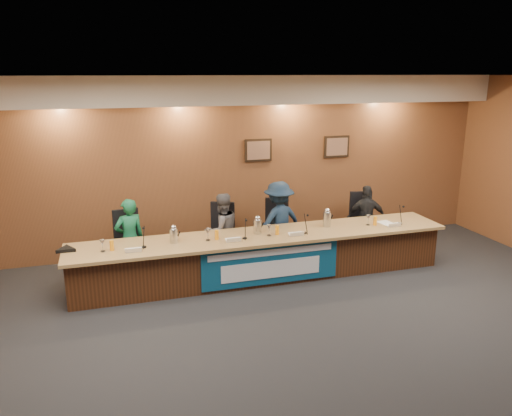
# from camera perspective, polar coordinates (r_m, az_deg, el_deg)

# --- Properties ---
(floor) EXTENTS (10.00, 10.00, 0.00)m
(floor) POSITION_cam_1_polar(r_m,az_deg,el_deg) (6.28, 7.73, -16.07)
(floor) COLOR black
(floor) RESTS_ON ground
(ceiling) EXTENTS (10.00, 8.00, 0.04)m
(ceiling) POSITION_cam_1_polar(r_m,az_deg,el_deg) (5.37, 8.98, 14.54)
(ceiling) COLOR silver
(ceiling) RESTS_ON wall_back
(wall_back) EXTENTS (10.00, 0.04, 3.20)m
(wall_back) POSITION_cam_1_polar(r_m,az_deg,el_deg) (9.29, -2.17, 5.01)
(wall_back) COLOR brown
(wall_back) RESTS_ON floor
(soffit) EXTENTS (10.00, 0.50, 0.50)m
(soffit) POSITION_cam_1_polar(r_m,az_deg,el_deg) (8.91, -1.83, 13.31)
(soffit) COLOR beige
(soffit) RESTS_ON wall_back
(dais_body) EXTENTS (6.00, 0.80, 0.70)m
(dais_body) POSITION_cam_1_polar(r_m,az_deg,el_deg) (8.14, 0.81, -5.61)
(dais_body) COLOR #3C1F0F
(dais_body) RESTS_ON floor
(dais_top) EXTENTS (6.10, 0.95, 0.05)m
(dais_top) POSITION_cam_1_polar(r_m,az_deg,el_deg) (7.97, 0.93, -3.22)
(dais_top) COLOR olive
(dais_top) RESTS_ON dais_body
(banner) EXTENTS (2.20, 0.02, 0.65)m
(banner) POSITION_cam_1_polar(r_m,az_deg,el_deg) (7.76, 1.75, -6.45)
(banner) COLOR navy
(banner) RESTS_ON dais_body
(banner_text_upper) EXTENTS (2.00, 0.01, 0.10)m
(banner_text_upper) POSITION_cam_1_polar(r_m,az_deg,el_deg) (7.68, 1.79, -5.10)
(banner_text_upper) COLOR silver
(banner_text_upper) RESTS_ON banner
(banner_text_lower) EXTENTS (1.60, 0.01, 0.28)m
(banner_text_lower) POSITION_cam_1_polar(r_m,az_deg,el_deg) (7.78, 1.77, -7.03)
(banner_text_lower) COLOR silver
(banner_text_lower) RESTS_ON banner
(wall_photo_left) EXTENTS (0.52, 0.04, 0.42)m
(wall_photo_left) POSITION_cam_1_polar(r_m,az_deg,el_deg) (9.33, 0.26, 6.62)
(wall_photo_left) COLOR black
(wall_photo_left) RESTS_ON wall_back
(wall_photo_right) EXTENTS (0.52, 0.04, 0.42)m
(wall_photo_right) POSITION_cam_1_polar(r_m,az_deg,el_deg) (9.92, 9.19, 6.94)
(wall_photo_right) COLOR black
(wall_photo_right) RESTS_ON wall_back
(panelist_a) EXTENTS (0.55, 0.44, 1.32)m
(panelist_a) POSITION_cam_1_polar(r_m,az_deg,el_deg) (8.30, -14.23, -3.41)
(panelist_a) COLOR #135A39
(panelist_a) RESTS_ON floor
(panelist_b) EXTENTS (0.75, 0.65, 1.30)m
(panelist_b) POSITION_cam_1_polar(r_m,az_deg,el_deg) (8.49, -3.90, -2.61)
(panelist_b) COLOR #545257
(panelist_b) RESTS_ON floor
(panelist_c) EXTENTS (1.03, 0.75, 1.44)m
(panelist_c) POSITION_cam_1_polar(r_m,az_deg,el_deg) (8.74, 2.61, -1.59)
(panelist_c) COLOR #14263E
(panelist_c) RESTS_ON floor
(panelist_d) EXTENTS (0.79, 0.51, 1.26)m
(panelist_d) POSITION_cam_1_polar(r_m,az_deg,el_deg) (9.46, 12.48, -1.20)
(panelist_d) COLOR black
(panelist_d) RESTS_ON floor
(office_chair_a) EXTENTS (0.55, 0.55, 0.08)m
(office_chair_a) POSITION_cam_1_polar(r_m,az_deg,el_deg) (8.45, -14.19, -4.36)
(office_chair_a) COLOR black
(office_chair_a) RESTS_ON floor
(office_chair_b) EXTENTS (0.63, 0.63, 0.08)m
(office_chair_b) POSITION_cam_1_polar(r_m,az_deg,el_deg) (8.64, -4.03, -3.49)
(office_chair_b) COLOR black
(office_chair_b) RESTS_ON floor
(office_chair_c) EXTENTS (0.61, 0.61, 0.08)m
(office_chair_c) POSITION_cam_1_polar(r_m,az_deg,el_deg) (8.90, 2.37, -2.89)
(office_chair_c) COLOR black
(office_chair_c) RESTS_ON floor
(office_chair_d) EXTENTS (0.56, 0.56, 0.08)m
(office_chair_d) POSITION_cam_1_polar(r_m,az_deg,el_deg) (9.59, 12.14, -1.89)
(office_chair_d) COLOR black
(office_chair_d) RESTS_ON floor
(nameplate_a) EXTENTS (0.24, 0.08, 0.10)m
(nameplate_a) POSITION_cam_1_polar(r_m,az_deg,el_deg) (7.37, -13.82, -4.67)
(nameplate_a) COLOR white
(nameplate_a) RESTS_ON dais_top
(microphone_a) EXTENTS (0.07, 0.07, 0.02)m
(microphone_a) POSITION_cam_1_polar(r_m,az_deg,el_deg) (7.56, -12.67, -4.36)
(microphone_a) COLOR black
(microphone_a) RESTS_ON dais_top
(juice_glass_a) EXTENTS (0.06, 0.06, 0.15)m
(juice_glass_a) POSITION_cam_1_polar(r_m,az_deg,el_deg) (7.54, -16.15, -4.15)
(juice_glass_a) COLOR orange
(juice_glass_a) RESTS_ON dais_top
(water_glass_a) EXTENTS (0.08, 0.08, 0.18)m
(water_glass_a) POSITION_cam_1_polar(r_m,az_deg,el_deg) (7.52, -17.14, -4.14)
(water_glass_a) COLOR silver
(water_glass_a) RESTS_ON dais_top
(nameplate_b) EXTENTS (0.24, 0.08, 0.10)m
(nameplate_b) POSITION_cam_1_polar(r_m,az_deg,el_deg) (7.60, -2.52, -3.61)
(nameplate_b) COLOR white
(nameplate_b) RESTS_ON dais_top
(microphone_b) EXTENTS (0.07, 0.07, 0.02)m
(microphone_b) POSITION_cam_1_polar(r_m,az_deg,el_deg) (7.76, -1.31, -3.47)
(microphone_b) COLOR black
(microphone_b) RESTS_ON dais_top
(juice_glass_b) EXTENTS (0.06, 0.06, 0.15)m
(juice_glass_b) POSITION_cam_1_polar(r_m,az_deg,el_deg) (7.73, -4.51, -3.08)
(juice_glass_b) COLOR orange
(juice_glass_b) RESTS_ON dais_top
(water_glass_b) EXTENTS (0.08, 0.08, 0.18)m
(water_glass_b) POSITION_cam_1_polar(r_m,az_deg,el_deg) (7.69, -5.51, -3.08)
(water_glass_b) COLOR silver
(water_glass_b) RESTS_ON dais_top
(nameplate_c) EXTENTS (0.24, 0.08, 0.10)m
(nameplate_c) POSITION_cam_1_polar(r_m,az_deg,el_deg) (7.89, 4.71, -2.94)
(nameplate_c) COLOR white
(nameplate_c) RESTS_ON dais_top
(microphone_c) EXTENTS (0.07, 0.07, 0.02)m
(microphone_c) POSITION_cam_1_polar(r_m,az_deg,el_deg) (8.05, 5.59, -2.84)
(microphone_c) COLOR black
(microphone_c) RESTS_ON dais_top
(juice_glass_c) EXTENTS (0.06, 0.06, 0.15)m
(juice_glass_c) POSITION_cam_1_polar(r_m,az_deg,el_deg) (7.95, 2.44, -2.53)
(juice_glass_c) COLOR orange
(juice_glass_c) RESTS_ON dais_top
(water_glass_c) EXTENTS (0.08, 0.08, 0.18)m
(water_glass_c) POSITION_cam_1_polar(r_m,az_deg,el_deg) (7.88, 1.50, -2.56)
(water_glass_c) COLOR silver
(water_glass_c) RESTS_ON dais_top
(nameplate_d) EXTENTS (0.24, 0.08, 0.10)m
(nameplate_d) POSITION_cam_1_polar(r_m,az_deg,el_deg) (8.64, 15.58, -1.84)
(nameplate_d) COLOR white
(nameplate_d) RESTS_ON dais_top
(microphone_d) EXTENTS (0.07, 0.07, 0.02)m
(microphone_d) POSITION_cam_1_polar(r_m,az_deg,el_deg) (8.85, 16.00, -1.69)
(microphone_d) COLOR black
(microphone_d) RESTS_ON dais_top
(juice_glass_d) EXTENTS (0.06, 0.06, 0.15)m
(juice_glass_d) POSITION_cam_1_polar(r_m,az_deg,el_deg) (8.66, 13.47, -1.45)
(juice_glass_d) COLOR orange
(juice_glass_d) RESTS_ON dais_top
(water_glass_d) EXTENTS (0.08, 0.08, 0.18)m
(water_glass_d) POSITION_cam_1_polar(r_m,az_deg,el_deg) (8.63, 12.70, -1.35)
(water_glass_d) COLOR silver
(water_glass_d) RESTS_ON dais_top
(carafe_left) EXTENTS (0.12, 0.12, 0.22)m
(carafe_left) POSITION_cam_1_polar(r_m,az_deg,el_deg) (7.65, -9.38, -3.16)
(carafe_left) COLOR silver
(carafe_left) RESTS_ON dais_top
(carafe_mid) EXTENTS (0.13, 0.13, 0.23)m
(carafe_mid) POSITION_cam_1_polar(r_m,az_deg,el_deg) (7.97, 0.17, -2.15)
(carafe_mid) COLOR silver
(carafe_mid) RESTS_ON dais_top
(carafe_right) EXTENTS (0.13, 0.13, 0.25)m
(carafe_right) POSITION_cam_1_polar(r_m,az_deg,el_deg) (8.42, 8.11, -1.29)
(carafe_right) COLOR silver
(carafe_right) RESTS_ON dais_top
(speakerphone) EXTENTS (0.32, 0.32, 0.05)m
(speakerphone) POSITION_cam_1_polar(r_m,az_deg,el_deg) (7.74, -20.88, -4.44)
(speakerphone) COLOR black
(speakerphone) RESTS_ON dais_top
(paper_stack) EXTENTS (0.26, 0.33, 0.01)m
(paper_stack) POSITION_cam_1_polar(r_m,az_deg,el_deg) (8.84, 14.69, -1.68)
(paper_stack) COLOR white
(paper_stack) RESTS_ON dais_top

